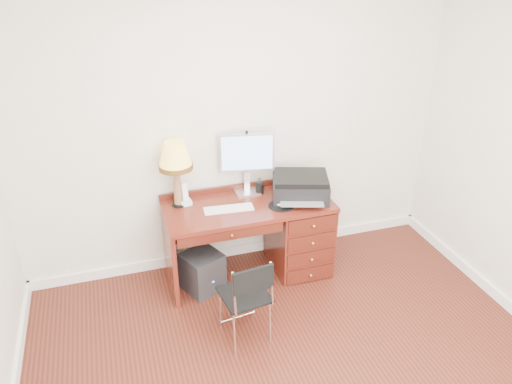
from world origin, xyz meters
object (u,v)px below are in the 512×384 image
object	(u,v)px
desk	(281,230)
printer	(300,187)
leg_lamp	(175,160)
chair	(247,293)
monitor	(246,156)
phone	(185,198)
equipment_box	(202,271)

from	to	relation	value
desk	printer	xyz separation A→B (m)	(0.17, -0.03, 0.45)
leg_lamp	chair	xyz separation A→B (m)	(0.33, -1.01, -0.73)
monitor	chair	size ratio (longest dim) A/B	0.76
leg_lamp	chair	distance (m)	1.29
phone	desk	bearing A→B (deg)	-17.88
equipment_box	chair	bearing A→B (deg)	-99.50
monitor	leg_lamp	bearing A→B (deg)	-162.25
monitor	phone	size ratio (longest dim) A/B	2.77
desk	phone	xyz separation A→B (m)	(-0.86, 0.16, 0.40)
phone	chair	size ratio (longest dim) A/B	0.28
printer	desk	bearing A→B (deg)	-170.50
leg_lamp	equipment_box	distance (m)	1.05
monitor	printer	xyz separation A→B (m)	(0.43, -0.26, -0.25)
desk	chair	xyz separation A→B (m)	(-0.59, -0.85, 0.04)
leg_lamp	printer	bearing A→B (deg)	-9.65
leg_lamp	chair	bearing A→B (deg)	-72.01
monitor	equipment_box	world-z (taller)	monitor
desk	equipment_box	distance (m)	0.83
leg_lamp	phone	distance (m)	0.38
desk	equipment_box	bearing A→B (deg)	-172.60
monitor	leg_lamp	xyz separation A→B (m)	(-0.65, -0.07, 0.08)
desk	leg_lamp	bearing A→B (deg)	170.14
desk	chair	world-z (taller)	chair
desk	monitor	bearing A→B (deg)	138.59
equipment_box	desk	bearing A→B (deg)	-17.17
desk	equipment_box	size ratio (longest dim) A/B	4.10
equipment_box	monitor	bearing A→B (deg)	8.03
phone	chair	xyz separation A→B (m)	(0.27, -1.01, -0.35)
phone	chair	distance (m)	1.10
printer	equipment_box	world-z (taller)	printer
printer	phone	xyz separation A→B (m)	(-1.02, 0.19, -0.05)
monitor	printer	size ratio (longest dim) A/B	0.97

